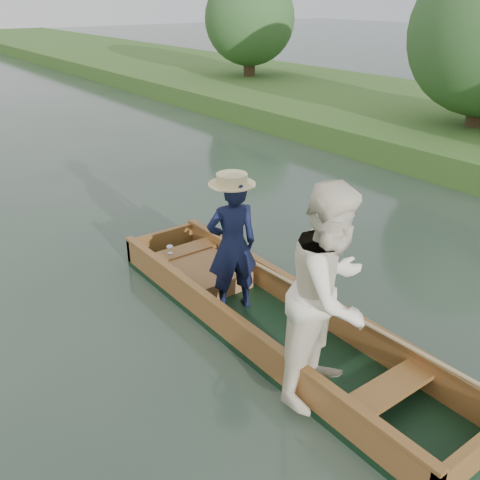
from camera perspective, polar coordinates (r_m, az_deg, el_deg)
ground at (r=6.15m, az=3.41°, el=-9.97°), size 120.00×120.00×0.00m
trees_far at (r=17.10m, az=12.17°, el=21.19°), size 4.43×13.52×4.51m
punt at (r=5.40m, az=5.19°, el=-5.68°), size 1.41×5.10×2.14m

